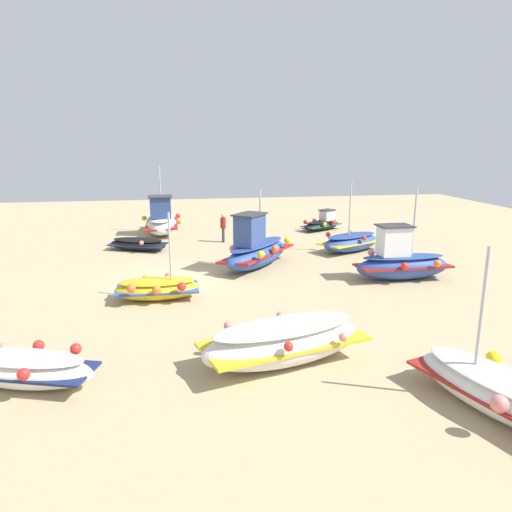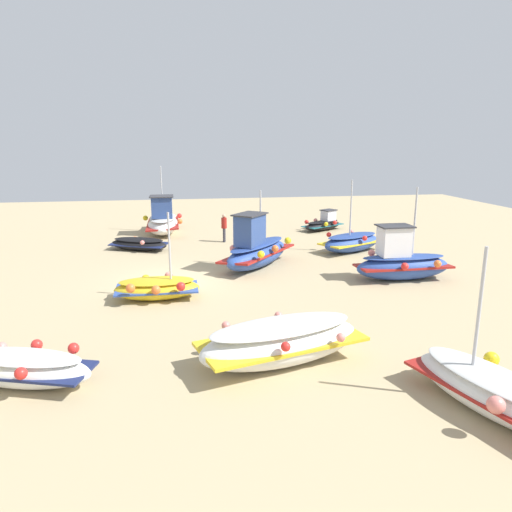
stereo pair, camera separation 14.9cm
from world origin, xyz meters
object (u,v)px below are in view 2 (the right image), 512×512
Objects in this scene: fishing_boat_8 at (323,224)px; person_walking at (224,226)px; fishing_boat_1 at (282,341)px; fishing_boat_7 at (163,221)px; fishing_boat_3 at (256,250)px; fishing_boat_0 at (157,288)px; fishing_boat_6 at (21,368)px; fishing_boat_2 at (352,242)px; fishing_boat_9 at (492,391)px; fishing_boat_5 at (402,262)px; fishing_boat_4 at (139,244)px.

person_walking is (-2.76, 6.91, 0.52)m from fishing_boat_8.
fishing_boat_1 is 0.99× the size of fishing_boat_7.
fishing_boat_3 reaches higher than fishing_boat_1.
fishing_boat_3 is 1.49× the size of fishing_boat_8.
fishing_boat_0 is 6.80m from fishing_boat_6.
person_walking reaches higher than fishing_boat_6.
fishing_boat_2 is 15.61m from fishing_boat_9.
fishing_boat_3 is 1.16× the size of fishing_boat_5.
fishing_boat_2 is at bearing -124.05° from fishing_boat_8.
fishing_boat_3 is at bearing -138.06° from fishing_boat_0.
fishing_boat_7 reaches higher than fishing_boat_9.
fishing_boat_0 is at bearing -173.74° from fishing_boat_2.
person_walking is at bearing -109.54° from fishing_boat_0.
fishing_boat_2 reaches higher than fishing_boat_1.
fishing_boat_8 is (-0.62, -10.53, -0.36)m from fishing_boat_7.
fishing_boat_0 is 1.99× the size of person_walking.
fishing_boat_6 is at bearing 63.58° from fishing_boat_0.
fishing_boat_7 is at bearing 146.06° from fishing_boat_8.
fishing_boat_5 is at bearing -121.54° from fishing_boat_8.
fishing_boat_5 is 1.29× the size of fishing_boat_8.
fishing_boat_9 reaches higher than fishing_boat_8.
fishing_boat_1 is 5.06m from fishing_boat_9.
fishing_boat_1 is (-5.96, -3.48, 0.19)m from fishing_boat_0.
fishing_boat_0 is at bearing 0.14° from fishing_boat_7.
fishing_boat_6 is at bearing -122.52° from fishing_boat_9.
fishing_boat_2 is 1.26× the size of fishing_boat_8.
fishing_boat_2 is 12.31m from fishing_boat_7.
fishing_boat_8 is 0.76× the size of fishing_boat_9.
fishing_boat_2 reaches higher than fishing_boat_8.
fishing_boat_1 is at bearing 33.18° from fishing_boat_3.
fishing_boat_9 is (-22.37, -7.62, -0.31)m from fishing_boat_7.
fishing_boat_0 is 11.74m from fishing_boat_9.
fishing_boat_6 is (-14.69, 1.72, 0.10)m from fishing_boat_4.
fishing_boat_3 is at bearing 71.94° from fishing_boat_6.
fishing_boat_7 is (19.47, -2.91, 0.35)m from fishing_boat_6.
fishing_boat_0 is 0.67× the size of fishing_boat_1.
fishing_boat_6 is at bearing -72.81° from fishing_boat_4.
fishing_boat_5 is (-5.44, -0.19, 0.25)m from fishing_boat_2.
fishing_boat_2 is at bearing 46.44° from fishing_boat_1.
fishing_boat_1 is at bearing 120.14° from fishing_boat_0.
fishing_boat_4 is 2.08× the size of person_walking.
fishing_boat_4 is 4.94m from fishing_boat_7.
fishing_boat_2 is 6.36m from fishing_boat_8.
fishing_boat_7 reaches higher than fishing_boat_2.
fishing_boat_2 is 0.97× the size of fishing_boat_5.
fishing_boat_1 is 1.02× the size of fishing_boat_3.
fishing_boat_7 is (12.41, 10.34, 0.02)m from fishing_boat_5.
fishing_boat_1 is 1.15× the size of fishing_boat_9.
fishing_boat_5 is at bearing -174.79° from fishing_boat_0.
person_walking is at bearing 171.18° from fishing_boat_8.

